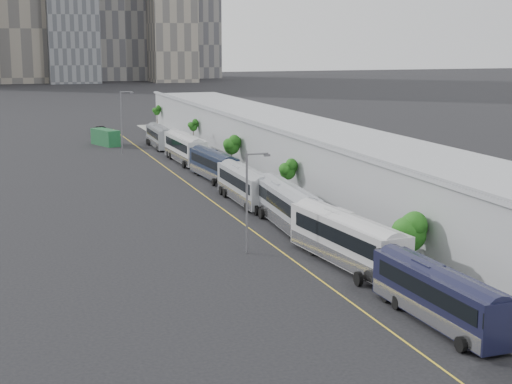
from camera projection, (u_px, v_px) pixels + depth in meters
name	position (u px, v px, depth m)	size (l,w,h in m)	color
sidewalk	(327.00, 207.00, 81.36)	(10.00, 170.00, 0.12)	gray
lane_line	(230.00, 214.00, 78.11)	(0.12, 160.00, 0.02)	gold
depot	(362.00, 172.00, 81.93)	(12.45, 160.40, 7.20)	gray
bus_1	(439.00, 300.00, 47.68)	(2.88, 12.17, 3.53)	black
bus_2	(347.00, 244.00, 60.03)	(4.07, 13.92, 4.01)	#B5B5B7
bus_3	(287.00, 208.00, 72.97)	(3.51, 13.47, 3.90)	gray
bus_4	(245.00, 188.00, 83.45)	(2.87, 12.87, 3.76)	#92969B
bus_5	(214.00, 167.00, 97.43)	(3.21, 12.30, 3.56)	#161E32
bus_6	(185.00, 151.00, 110.86)	(3.12, 13.87, 4.04)	silver
bus_7	(160.00, 138.00, 126.28)	(2.70, 12.07, 3.51)	slate
tree_1	(408.00, 229.00, 57.91)	(2.66, 2.66, 4.66)	black
tree_2	(288.00, 170.00, 82.96)	(1.70, 1.70, 4.46)	black
tree_3	(232.00, 145.00, 101.63)	(2.06, 2.06, 4.80)	black
tree_4	(193.00, 127.00, 122.56)	(1.29, 1.29, 4.52)	black
tree_5	(157.00, 112.00, 149.53)	(1.27, 1.27, 4.40)	black
street_lamp_near	(249.00, 195.00, 62.97)	(2.04, 0.22, 8.23)	#59595E
street_lamp_far	(123.00, 118.00, 118.51)	(2.04, 0.22, 9.50)	#59595E
shipping_container	(105.00, 137.00, 129.01)	(2.17, 6.45, 2.64)	#174B28
suv	(101.00, 130.00, 144.58)	(2.39, 5.19, 1.44)	black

